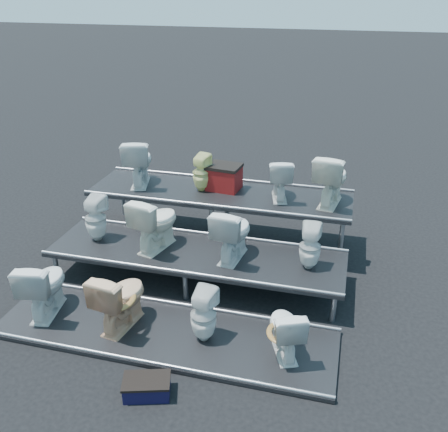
% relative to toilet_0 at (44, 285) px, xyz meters
% --- Properties ---
extents(ground, '(80.00, 80.00, 0.00)m').
position_rel_toilet_0_xyz_m(ground, '(1.61, 1.30, -0.46)').
color(ground, black).
rests_on(ground, ground).
extents(tier_front, '(4.20, 1.20, 0.06)m').
position_rel_toilet_0_xyz_m(tier_front, '(1.61, 0.00, -0.43)').
color(tier_front, black).
rests_on(tier_front, ground).
extents(tier_mid, '(4.20, 1.20, 0.46)m').
position_rel_toilet_0_xyz_m(tier_mid, '(1.61, 1.30, -0.23)').
color(tier_mid, black).
rests_on(tier_mid, ground).
extents(tier_back, '(4.20, 1.20, 0.86)m').
position_rel_toilet_0_xyz_m(tier_back, '(1.61, 2.60, -0.03)').
color(tier_back, black).
rests_on(tier_back, ground).
extents(toilet_0, '(0.56, 0.84, 0.79)m').
position_rel_toilet_0_xyz_m(toilet_0, '(0.00, 0.00, 0.00)').
color(toilet_0, silver).
rests_on(toilet_0, tier_front).
extents(toilet_1, '(0.56, 0.83, 0.79)m').
position_rel_toilet_0_xyz_m(toilet_1, '(1.06, 0.00, -0.00)').
color(toilet_1, '#E1AA81').
rests_on(toilet_1, tier_front).
extents(toilet_2, '(0.35, 0.35, 0.69)m').
position_rel_toilet_0_xyz_m(toilet_2, '(2.12, 0.00, -0.05)').
color(toilet_2, silver).
rests_on(toilet_2, tier_front).
extents(toilet_3, '(0.58, 0.73, 0.65)m').
position_rel_toilet_0_xyz_m(toilet_3, '(3.08, 0.00, -0.07)').
color(toilet_3, silver).
rests_on(toilet_3, tier_front).
extents(toilet_4, '(0.34, 0.34, 0.69)m').
position_rel_toilet_0_xyz_m(toilet_4, '(0.08, 1.30, 0.35)').
color(toilet_4, silver).
rests_on(toilet_4, tier_mid).
extents(toilet_5, '(0.63, 0.87, 0.80)m').
position_rel_toilet_0_xyz_m(toilet_5, '(1.02, 1.30, 0.40)').
color(toilet_5, white).
rests_on(toilet_5, tier_mid).
extents(toilet_6, '(0.51, 0.80, 0.77)m').
position_rel_toilet_0_xyz_m(toilet_6, '(2.14, 1.30, 0.39)').
color(toilet_6, silver).
rests_on(toilet_6, tier_mid).
extents(toilet_7, '(0.29, 0.29, 0.63)m').
position_rel_toilet_0_xyz_m(toilet_7, '(3.20, 1.30, 0.32)').
color(toilet_7, silver).
rests_on(toilet_7, tier_mid).
extents(toilet_8, '(0.62, 0.86, 0.79)m').
position_rel_toilet_0_xyz_m(toilet_8, '(0.22, 2.60, 0.80)').
color(toilet_8, silver).
rests_on(toilet_8, tier_back).
extents(toilet_9, '(0.34, 0.34, 0.61)m').
position_rel_toilet_0_xyz_m(toilet_9, '(1.30, 2.60, 0.71)').
color(toilet_9, '#EAE994').
rests_on(toilet_9, tier_back).
extents(toilet_10, '(0.50, 0.71, 0.66)m').
position_rel_toilet_0_xyz_m(toilet_10, '(2.57, 2.60, 0.73)').
color(toilet_10, silver).
rests_on(toilet_10, tier_back).
extents(toilet_11, '(0.57, 0.85, 0.80)m').
position_rel_toilet_0_xyz_m(toilet_11, '(3.34, 2.60, 0.80)').
color(toilet_11, white).
rests_on(toilet_11, tier_back).
extents(red_crate, '(0.55, 0.46, 0.36)m').
position_rel_toilet_0_xyz_m(red_crate, '(1.64, 2.74, 0.59)').
color(red_crate, maroon).
rests_on(red_crate, tier_back).
extents(step_stool, '(0.54, 0.42, 0.17)m').
position_rel_toilet_0_xyz_m(step_stool, '(1.78, -0.95, -0.37)').
color(step_stool, black).
rests_on(step_stool, ground).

